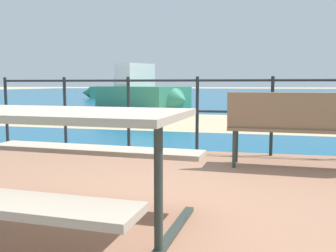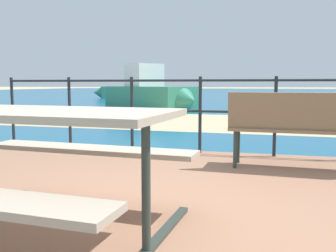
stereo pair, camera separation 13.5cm
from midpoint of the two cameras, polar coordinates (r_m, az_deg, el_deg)
The scene contains 9 objects.
ground_plane at distance 2.91m, azimuth -2.24°, elevation -13.75°, with size 240.00×240.00×0.00m, color tan.
patio_paving at distance 2.90m, azimuth -2.25°, elevation -13.19°, with size 6.40×5.20×0.06m, color #996B51.
sea_water at distance 42.63m, azimuth 13.50°, elevation 4.84°, with size 90.00×90.00×0.01m, color #145B84.
beach_strip at distance 9.98m, azimuth 9.90°, elevation 0.55°, with size 54.00×4.62×0.01m, color tan.
picnic_table at distance 2.36m, azimuth -17.99°, elevation -2.21°, with size 1.76×1.62×0.79m.
park_bench at distance 4.31m, azimuth 20.25°, elevation 0.38°, with size 1.54×0.49×0.85m.
railing_fence at distance 5.14m, azimuth 5.64°, elevation 2.99°, with size 5.94×0.04×1.04m.
boat_near at distance 14.55m, azimuth -2.49°, elevation 4.76°, with size 4.46×3.78×1.77m.
boat_mid at distance 26.70m, azimuth -5.74°, elevation 5.27°, with size 4.54×2.87×1.43m.
Camera 2 is at (0.86, -2.60, 1.00)m, focal length 40.28 mm.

